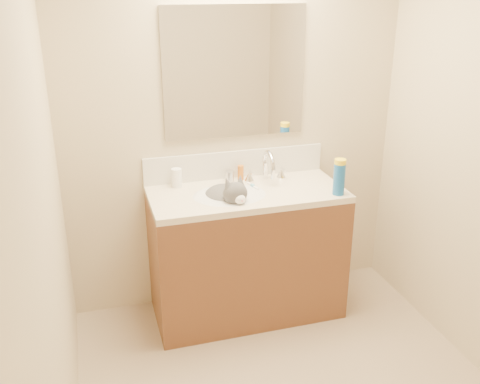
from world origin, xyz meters
TOP-DOWN VIEW (x-y plane):
  - room_shell at (0.00, 0.00)m, footprint 2.24×2.54m
  - vanity_cabinet at (0.00, 0.97)m, footprint 1.20×0.55m
  - counter_slab at (0.00, 0.97)m, footprint 1.20×0.55m
  - basin at (-0.12, 0.94)m, footprint 0.45×0.36m
  - faucet at (0.18, 1.11)m, footprint 0.28×0.20m
  - cat at (-0.14, 0.95)m, footprint 0.36×0.41m
  - backsplash at (0.00, 1.24)m, footprint 1.20×0.02m
  - mirror at (0.00, 1.24)m, footprint 0.90×0.02m
  - pill_bottle at (-0.40, 1.17)m, footprint 0.08×0.08m
  - pill_label at (-0.40, 1.17)m, footprint 0.07×0.07m
  - silver_jar at (-0.06, 1.17)m, footprint 0.06×0.06m
  - amber_bottle at (0.02, 1.18)m, footprint 0.05×0.05m
  - toothbrush at (0.06, 1.04)m, footprint 0.05×0.14m
  - toothbrush_head at (0.06, 1.04)m, footprint 0.02×0.03m
  - spray_can at (0.52, 0.77)m, footprint 0.09×0.09m
  - spray_cap at (0.52, 0.77)m, footprint 0.09×0.09m

SIDE VIEW (x-z plane):
  - vanity_cabinet at x=0.00m, z-range 0.00..0.82m
  - basin at x=-0.12m, z-range 0.72..0.86m
  - cat at x=-0.14m, z-range 0.67..0.98m
  - counter_slab at x=0.00m, z-range 0.82..0.86m
  - toothbrush at x=0.06m, z-range 0.86..0.87m
  - toothbrush_head at x=0.06m, z-range 0.86..0.88m
  - silver_jar at x=-0.06m, z-range 0.86..0.93m
  - pill_label at x=-0.40m, z-range 0.89..0.92m
  - amber_bottle at x=0.02m, z-range 0.86..0.96m
  - pill_bottle at x=-0.40m, z-range 0.86..0.98m
  - faucet at x=0.18m, z-range 0.84..1.05m
  - backsplash at x=0.00m, z-range 0.86..1.04m
  - spray_can at x=0.52m, z-range 0.86..1.05m
  - spray_cap at x=0.52m, z-range 1.04..1.08m
  - room_shell at x=0.00m, z-range 0.23..2.75m
  - mirror at x=0.00m, z-range 1.14..1.94m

